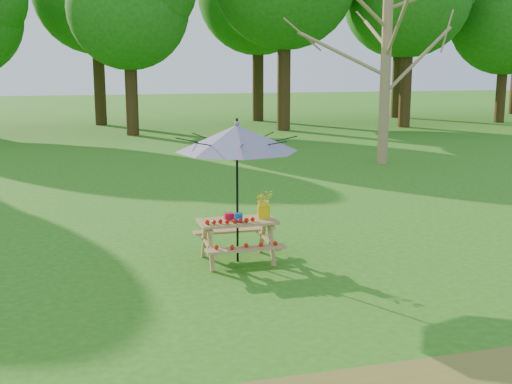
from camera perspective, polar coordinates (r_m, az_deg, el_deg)
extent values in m
plane|color=#2A6713|center=(9.91, 18.05, -7.22)|extent=(120.00, 120.00, 0.00)
cylinder|color=#946C51|center=(20.30, 11.44, 10.36)|extent=(0.36, 0.36, 5.60)
cube|color=#9D7B47|center=(9.98, -1.66, -2.62)|extent=(1.20, 0.62, 0.04)
cube|color=#9D7B47|center=(9.54, -0.86, -5.08)|extent=(1.20, 0.22, 0.04)
cube|color=#9D7B47|center=(10.57, -2.37, -3.46)|extent=(1.20, 0.22, 0.04)
cylinder|color=black|center=(9.88, -1.68, 0.05)|extent=(0.04, 0.04, 2.25)
cone|color=teal|center=(9.75, -1.71, 4.81)|extent=(2.13, 2.13, 0.40)
sphere|color=teal|center=(9.73, -1.71, 6.11)|extent=(0.08, 0.08, 0.08)
cube|color=red|center=(10.02, -2.44, -2.17)|extent=(0.14, 0.12, 0.10)
cylinder|color=blue|center=(9.88, -1.57, -2.26)|extent=(0.13, 0.13, 0.13)
cube|color=silver|center=(10.10, -2.33, -2.15)|extent=(0.13, 0.13, 0.07)
cylinder|color=yellow|center=(10.10, 0.70, -1.74)|extent=(0.20, 0.20, 0.20)
imported|color=yellow|center=(10.06, 0.70, -0.67)|extent=(0.30, 0.27, 0.30)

